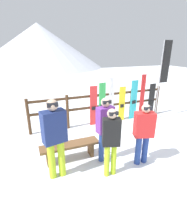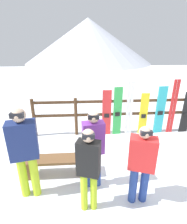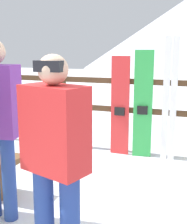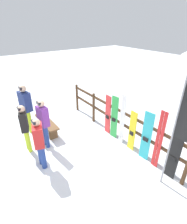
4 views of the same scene
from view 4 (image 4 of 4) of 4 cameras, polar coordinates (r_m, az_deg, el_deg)
The scene contains 15 objects.
ground_plane at distance 5.54m, azimuth -10.15°, elevation -14.97°, with size 40.00×40.00×0.00m, color white.
fence at distance 6.06m, azimuth 7.19°, elevation -2.13°, with size 5.27×0.10×1.22m.
bench at distance 6.70m, azimuth -15.05°, elevation -3.63°, with size 1.49×0.36×0.45m.
person_black at distance 5.63m, azimuth -21.59°, elevation -4.05°, with size 0.41×0.31×1.58m.
person_purple at distance 5.63m, azimuth -16.05°, elevation -2.66°, with size 0.43×0.28×1.66m.
person_navy at distance 6.63m, azimuth -21.21°, elevation 1.89°, with size 0.52×0.36×1.80m.
person_red at distance 4.93m, azimuth -17.33°, elevation -8.84°, with size 0.50×0.38×1.54m.
snowboard_red at distance 6.24m, azimuth 4.72°, elevation -0.98°, with size 0.28×0.06×1.47m.
snowboard_green at distance 6.00m, azimuth 6.83°, elevation -1.88°, with size 0.27×0.09×1.56m.
ski_pair_white at distance 5.73m, azimuth 9.36°, elevation -2.53°, with size 0.19×0.02×1.74m.
snowboard_yellow at distance 5.56m, azimuth 12.51°, elevation -6.20°, with size 0.26×0.06×1.35m.
snowboard_cyan at distance 5.24m, azimuth 16.87°, elevation -7.79°, with size 0.30×0.08×1.56m.
ski_pair_red at distance 5.01m, azimuth 20.57°, elevation -8.79°, with size 0.19×0.02×1.76m.
snowboard_black_stripe at distance 4.95m, azimuth 24.65°, elevation -13.09°, with size 0.29×0.07×1.37m.
rental_flag at distance 4.00m, azimuth 26.98°, elevation -2.22°, with size 0.40×0.04×2.98m.
Camera 4 is at (3.81, -1.56, 3.70)m, focal length 28.00 mm.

